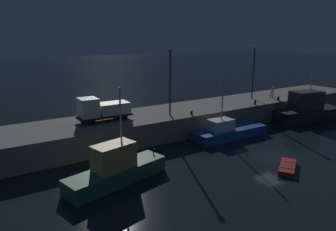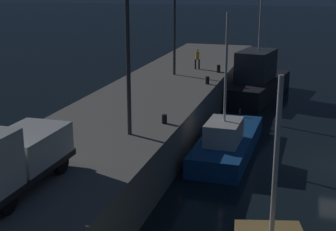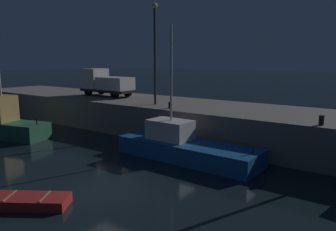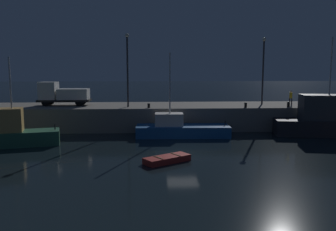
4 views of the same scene
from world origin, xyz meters
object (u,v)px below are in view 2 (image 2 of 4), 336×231
object	(u,v)px
lamp_post_west	(128,40)
bollard_west	(219,69)
bollard_central	(207,80)
bollard_east	(164,119)
dockworker	(197,58)
lamp_post_east	(174,17)
utility_truck	(9,158)
fishing_boat_blue	(227,142)
fishing_boat_white	(257,81)

from	to	relation	value
lamp_post_west	bollard_west	size ratio (longest dim) A/B	12.86
bollard_central	bollard_east	world-z (taller)	bollard_central
lamp_post_west	bollard_west	distance (m)	17.92
dockworker	bollard_central	distance (m)	6.14
lamp_post_east	utility_truck	xyz separation A→B (m)	(-22.99, -0.16, -3.22)
utility_truck	bollard_central	size ratio (longest dim) A/B	10.50
fishing_boat_blue	bollard_central	distance (m)	8.02
utility_truck	lamp_post_east	bearing A→B (deg)	0.39
lamp_post_east	dockworker	distance (m)	4.76
lamp_post_east	fishing_boat_white	bearing A→B (deg)	-52.50
dockworker	lamp_post_east	bearing A→B (deg)	157.59
fishing_boat_white	bollard_west	xyz separation A→B (m)	(-2.77, 2.83, 1.38)
lamp_post_east	bollard_west	xyz separation A→B (m)	(1.86, -3.21, -4.21)
fishing_boat_white	dockworker	xyz separation A→B (m)	(-1.71, 4.83, 2.03)
utility_truck	bollard_west	size ratio (longest dim) A/B	9.41
fishing_boat_white	lamp_post_west	size ratio (longest dim) A/B	1.36
utility_truck	dockworker	xyz separation A→B (m)	(25.91, -1.05, -0.33)
fishing_boat_white	bollard_east	world-z (taller)	fishing_boat_white
fishing_boat_blue	fishing_boat_white	size ratio (longest dim) A/B	0.86
utility_truck	bollard_central	world-z (taller)	utility_truck
fishing_boat_white	dockworker	distance (m)	5.51
lamp_post_east	dockworker	size ratio (longest dim) A/B	4.57
utility_truck	bollard_east	xyz separation A→B (m)	(9.77, -2.89, -1.06)
fishing_boat_white	bollard_central	size ratio (longest dim) A/B	19.59
fishing_boat_blue	bollard_west	world-z (taller)	fishing_boat_blue
fishing_boat_blue	dockworker	world-z (taller)	fishing_boat_blue
fishing_boat_white	bollard_central	bearing A→B (deg)	159.47
fishing_boat_blue	lamp_post_east	distance (m)	13.29
fishing_boat_blue	bollard_east	world-z (taller)	fishing_boat_blue
bollard_east	utility_truck	bearing A→B (deg)	163.52
dockworker	bollard_west	world-z (taller)	dockworker
fishing_boat_blue	lamp_post_east	bearing A→B (deg)	30.45
fishing_boat_white	dockworker	size ratio (longest dim) A/B	6.39
fishing_boat_blue	bollard_east	xyz separation A→B (m)	(-3.13, 2.88, 2.03)
lamp_post_west	bollard_west	world-z (taller)	lamp_post_west
dockworker	bollard_central	bearing A→B (deg)	-160.45
bollard_west	utility_truck	bearing A→B (deg)	172.99
dockworker	bollard_west	size ratio (longest dim) A/B	2.75
utility_truck	bollard_central	distance (m)	20.43
utility_truck	bollard_west	bearing A→B (deg)	-7.01
fishing_boat_blue	utility_truck	xyz separation A→B (m)	(-12.90, 5.77, 3.09)
fishing_boat_blue	bollard_east	distance (m)	4.72
lamp_post_east	bollard_east	distance (m)	14.23
fishing_boat_white	lamp_post_east	world-z (taller)	lamp_post_east
fishing_boat_blue	lamp_post_east	world-z (taller)	lamp_post_east
bollard_central	bollard_east	bearing A→B (deg)	178.90
lamp_post_west	fishing_boat_white	bearing A→B (deg)	-11.54
dockworker	bollard_central	size ratio (longest dim) A/B	3.07
bollard_west	bollard_central	world-z (taller)	bollard_west
bollard_west	bollard_central	xyz separation A→B (m)	(-4.68, -0.03, -0.03)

